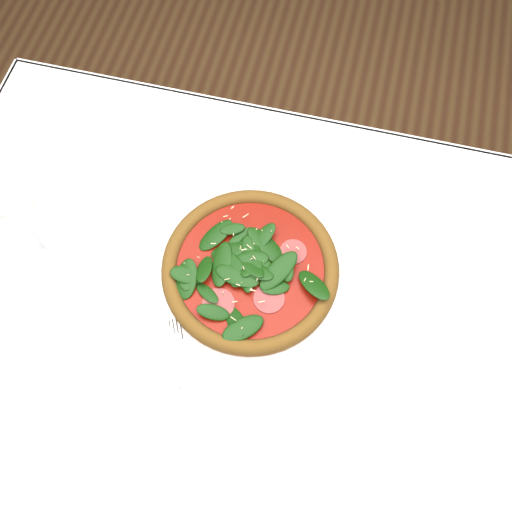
% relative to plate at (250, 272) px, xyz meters
% --- Properties ---
extents(ground, '(6.00, 6.00, 0.00)m').
position_rel_plate_xyz_m(ground, '(0.03, -0.06, -0.76)').
color(ground, brown).
rests_on(ground, ground).
extents(dining_table, '(1.21, 0.81, 0.75)m').
position_rel_plate_xyz_m(dining_table, '(0.03, -0.06, -0.11)').
color(dining_table, white).
rests_on(dining_table, ground).
extents(plate, '(0.34, 0.34, 0.01)m').
position_rel_plate_xyz_m(plate, '(0.00, 0.00, 0.00)').
color(plate, white).
rests_on(plate, dining_table).
extents(pizza, '(0.34, 0.34, 0.04)m').
position_rel_plate_xyz_m(pizza, '(0.00, 0.00, 0.02)').
color(pizza, brown).
rests_on(pizza, plate).
extents(wine_glass, '(0.09, 0.09, 0.23)m').
position_rel_plate_xyz_m(wine_glass, '(-0.35, -0.04, 0.16)').
color(wine_glass, white).
rests_on(wine_glass, dining_table).
extents(napkin, '(0.15, 0.12, 0.01)m').
position_rel_plate_xyz_m(napkin, '(-0.07, -0.18, -0.00)').
color(napkin, white).
rests_on(napkin, dining_table).
extents(fork, '(0.07, 0.12, 0.00)m').
position_rel_plate_xyz_m(fork, '(-0.08, -0.16, 0.00)').
color(fork, silver).
rests_on(fork, napkin).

